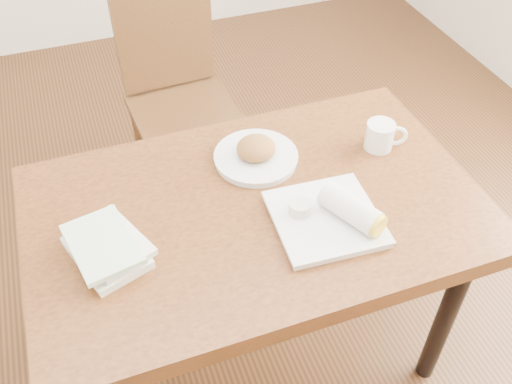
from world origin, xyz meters
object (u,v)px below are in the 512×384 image
object	(u,v)px
chair_far	(177,88)
book_stack	(107,247)
plate_scone	(256,154)
plate_burrito	(333,215)
coffee_mug	(381,135)
table	(256,225)

from	to	relation	value
chair_far	book_stack	bearing A→B (deg)	-112.61
plate_scone	plate_burrito	bearing A→B (deg)	-71.14
chair_far	coffee_mug	bearing A→B (deg)	-61.43
table	plate_scone	size ratio (longest dim) A/B	4.95
plate_scone	book_stack	world-z (taller)	plate_scone
table	plate_burrito	world-z (taller)	plate_burrito
plate_scone	coffee_mug	distance (m)	0.39
plate_scone	book_stack	distance (m)	0.53
table	plate_burrito	size ratio (longest dim) A/B	4.28
plate_scone	coffee_mug	xyz separation A→B (m)	(0.38, -0.07, 0.02)
coffee_mug	book_stack	xyz separation A→B (m)	(-0.87, -0.15, -0.02)
coffee_mug	book_stack	size ratio (longest dim) A/B	0.47
plate_burrito	plate_scone	bearing A→B (deg)	108.86
table	chair_far	size ratio (longest dim) A/B	1.33
plate_scone	coffee_mug	bearing A→B (deg)	-10.28
book_stack	coffee_mug	bearing A→B (deg)	9.76
coffee_mug	plate_burrito	distance (m)	0.37
plate_burrito	book_stack	xyz separation A→B (m)	(-0.59, 0.10, 0.00)
chair_far	plate_burrito	distance (m)	1.12
plate_burrito	coffee_mug	bearing A→B (deg)	41.42
table	book_stack	size ratio (longest dim) A/B	4.75
plate_scone	plate_burrito	world-z (taller)	plate_burrito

